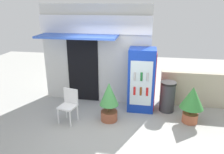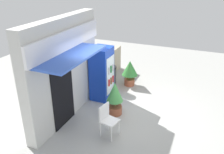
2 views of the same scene
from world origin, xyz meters
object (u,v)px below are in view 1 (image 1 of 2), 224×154
Objects in this scene: drink_cooler at (142,80)px; potted_plant_near_shop at (109,100)px; trash_bin at (167,97)px; plastic_chair at (69,103)px; potted_plant_curbside at (192,101)px.

drink_cooler reaches higher than potted_plant_near_shop.
potted_plant_near_shop is (-0.83, -0.82, -0.32)m from drink_cooler.
trash_bin is at bearing 0.49° from drink_cooler.
plastic_chair is at bearing -158.69° from trash_bin.
potted_plant_curbside is (1.36, -0.57, -0.31)m from drink_cooler.
potted_plant_near_shop is 1.07× the size of potted_plant_curbside.
drink_cooler reaches higher than trash_bin.
drink_cooler is 2.06× the size of plastic_chair.
potted_plant_near_shop is at bearing 11.27° from plastic_chair.
trash_bin is (-0.58, 0.58, -0.17)m from potted_plant_curbside.
drink_cooler is 0.91m from trash_bin.
potted_plant_curbside is at bearing -22.67° from drink_cooler.
plastic_chair is at bearing -168.73° from potted_plant_near_shop.
potted_plant_curbside is 0.84m from trash_bin.
potted_plant_near_shop is at bearing -173.38° from potted_plant_curbside.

